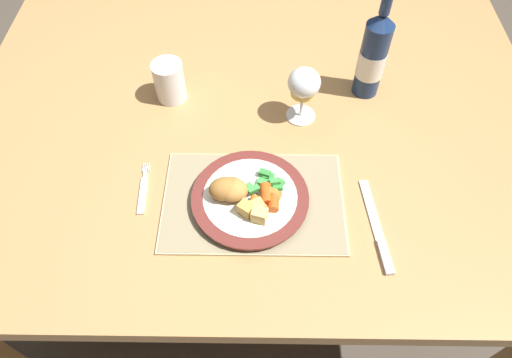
{
  "coord_description": "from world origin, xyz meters",
  "views": [
    {
      "loc": [
        0.01,
        -0.77,
        1.52
      ],
      "look_at": [
        0.0,
        -0.23,
        0.78
      ],
      "focal_mm": 32.0,
      "sensor_mm": 36.0,
      "label": 1
    }
  ],
  "objects_px": {
    "fork": "(143,192)",
    "bottle": "(373,55)",
    "dinner_plate": "(250,198)",
    "table_knife": "(378,233)",
    "dining_table": "(255,132)",
    "drinking_cup": "(169,80)",
    "wine_glass": "(304,85)"
  },
  "relations": [
    {
      "from": "drinking_cup",
      "to": "dining_table",
      "type": "bearing_deg",
      "value": -12.16
    },
    {
      "from": "dining_table",
      "to": "wine_glass",
      "type": "bearing_deg",
      "value": -9.33
    },
    {
      "from": "dinner_plate",
      "to": "fork",
      "type": "bearing_deg",
      "value": 173.98
    },
    {
      "from": "dinner_plate",
      "to": "drinking_cup",
      "type": "relative_size",
      "value": 2.39
    },
    {
      "from": "dinner_plate",
      "to": "fork",
      "type": "height_order",
      "value": "dinner_plate"
    },
    {
      "from": "wine_glass",
      "to": "bottle",
      "type": "bearing_deg",
      "value": 28.87
    },
    {
      "from": "wine_glass",
      "to": "table_knife",
      "type": "bearing_deg",
      "value": -66.42
    },
    {
      "from": "dining_table",
      "to": "table_knife",
      "type": "distance_m",
      "value": 0.42
    },
    {
      "from": "wine_glass",
      "to": "drinking_cup",
      "type": "relative_size",
      "value": 1.39
    },
    {
      "from": "table_knife",
      "to": "dinner_plate",
      "type": "bearing_deg",
      "value": 164.77
    },
    {
      "from": "dinner_plate",
      "to": "table_knife",
      "type": "bearing_deg",
      "value": -15.23
    },
    {
      "from": "dining_table",
      "to": "fork",
      "type": "xyz_separation_m",
      "value": [
        -0.23,
        -0.24,
        0.08
      ]
    },
    {
      "from": "bottle",
      "to": "drinking_cup",
      "type": "xyz_separation_m",
      "value": [
        -0.47,
        -0.03,
        -0.06
      ]
    },
    {
      "from": "dinner_plate",
      "to": "fork",
      "type": "xyz_separation_m",
      "value": [
        -0.22,
        0.02,
        -0.01
      ]
    },
    {
      "from": "dinner_plate",
      "to": "bottle",
      "type": "distance_m",
      "value": 0.44
    },
    {
      "from": "fork",
      "to": "drinking_cup",
      "type": "relative_size",
      "value": 1.3
    },
    {
      "from": "table_knife",
      "to": "wine_glass",
      "type": "xyz_separation_m",
      "value": [
        -0.14,
        0.31,
        0.09
      ]
    },
    {
      "from": "dining_table",
      "to": "drinking_cup",
      "type": "bearing_deg",
      "value": 167.84
    },
    {
      "from": "drinking_cup",
      "to": "wine_glass",
      "type": "bearing_deg",
      "value": -11.19
    },
    {
      "from": "table_knife",
      "to": "wine_glass",
      "type": "bearing_deg",
      "value": 113.58
    },
    {
      "from": "fork",
      "to": "bottle",
      "type": "relative_size",
      "value": 0.43
    },
    {
      "from": "fork",
      "to": "table_knife",
      "type": "distance_m",
      "value": 0.48
    },
    {
      "from": "table_knife",
      "to": "drinking_cup",
      "type": "height_order",
      "value": "drinking_cup"
    },
    {
      "from": "table_knife",
      "to": "wine_glass",
      "type": "relative_size",
      "value": 1.57
    },
    {
      "from": "table_knife",
      "to": "drinking_cup",
      "type": "xyz_separation_m",
      "value": [
        -0.45,
        0.38,
        0.05
      ]
    },
    {
      "from": "dining_table",
      "to": "wine_glass",
      "type": "xyz_separation_m",
      "value": [
        0.11,
        -0.02,
        0.17
      ]
    },
    {
      "from": "fork",
      "to": "bottle",
      "type": "height_order",
      "value": "bottle"
    },
    {
      "from": "dining_table",
      "to": "drinking_cup",
      "type": "distance_m",
      "value": 0.24
    },
    {
      "from": "fork",
      "to": "drinking_cup",
      "type": "height_order",
      "value": "drinking_cup"
    },
    {
      "from": "dining_table",
      "to": "dinner_plate",
      "type": "xyz_separation_m",
      "value": [
        -0.01,
        -0.26,
        0.09
      ]
    },
    {
      "from": "wine_glass",
      "to": "drinking_cup",
      "type": "xyz_separation_m",
      "value": [
        -0.31,
        0.06,
        -0.04
      ]
    },
    {
      "from": "wine_glass",
      "to": "drinking_cup",
      "type": "height_order",
      "value": "wine_glass"
    }
  ]
}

